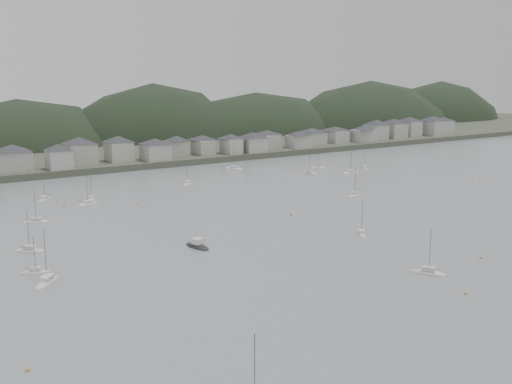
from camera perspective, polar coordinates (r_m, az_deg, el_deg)
ground at (r=135.42m, az=17.83°, el=-7.80°), size 900.00×900.00×0.00m
far_shore_land at (r=389.79m, az=-18.07°, el=4.75°), size 900.00×250.00×3.00m
forested_ridge at (r=368.33m, az=-16.16°, el=2.49°), size 851.55×103.94×102.57m
waterfront_town at (r=305.07m, az=-3.21°, el=4.93°), size 451.48×28.46×12.92m
sailboat_lead at (r=270.91m, az=-2.15°, el=2.29°), size 7.89×9.49×12.92m
moored_fleet at (r=173.78m, az=-3.47°, el=-2.95°), size 266.30×158.29×12.99m
motor_launch_far at (r=150.12m, az=-5.76°, el=-5.28°), size 4.65×9.17×4.08m
mooring_buoys at (r=175.65m, az=4.16°, el=-2.81°), size 190.32×124.83×0.70m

